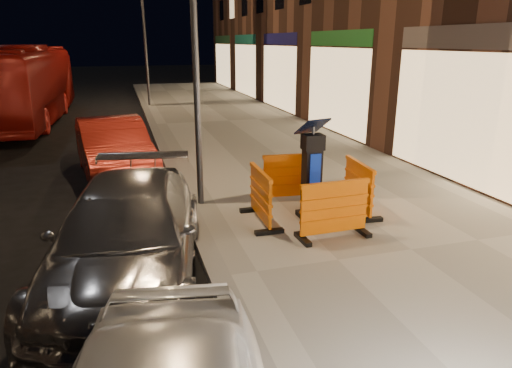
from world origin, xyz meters
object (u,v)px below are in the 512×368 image
object	(u,v)px
barrier_bldgside	(358,187)
barrier_back	(292,177)
parking_kiosk	(312,172)
car_red	(116,176)
car_silver	(132,280)
bus_doubledecker	(28,123)
barrier_kerbside	(261,197)
barrier_front	(334,210)

from	to	relation	value
barrier_bldgside	barrier_back	bearing A→B (deg)	49.96
barrier_back	parking_kiosk	bearing A→B (deg)	-84.04
parking_kiosk	barrier_back	distance (m)	1.02
parking_kiosk	barrier_bldgside	size ratio (longest dim) A/B	1.40
barrier_bldgside	car_red	size ratio (longest dim) A/B	0.29
car_silver	bus_doubledecker	world-z (taller)	bus_doubledecker
parking_kiosk	barrier_back	size ratio (longest dim) A/B	1.40
barrier_kerbside	car_silver	distance (m)	2.64
barrier_kerbside	car_silver	world-z (taller)	barrier_kerbside
barrier_bldgside	car_silver	distance (m)	4.38
barrier_front	barrier_back	xyz separation A→B (m)	(0.00, 1.90, 0.00)
barrier_front	barrier_bldgside	bearing A→B (deg)	42.96
parking_kiosk	bus_doubledecker	world-z (taller)	parking_kiosk
barrier_back	bus_doubledecker	xyz separation A→B (m)	(-6.91, 12.42, -0.62)
barrier_kerbside	car_red	xyz separation A→B (m)	(-2.47, 4.25, -0.62)
car_red	barrier_bldgside	bearing A→B (deg)	-52.48
barrier_back	car_red	xyz separation A→B (m)	(-3.42, 3.30, -0.62)
parking_kiosk	barrier_kerbside	xyz separation A→B (m)	(-0.95, 0.00, -0.38)
parking_kiosk	barrier_kerbside	bearing A→B (deg)	-177.04
parking_kiosk	bus_doubledecker	size ratio (longest dim) A/B	0.15
barrier_front	car_red	bearing A→B (deg)	121.26
parking_kiosk	barrier_bldgside	distance (m)	1.02
barrier_back	car_silver	xyz separation A→B (m)	(-3.22, -2.14, -0.62)
bus_doubledecker	parking_kiosk	bearing A→B (deg)	-61.15
car_red	bus_doubledecker	size ratio (longest dim) A/B	0.39
barrier_kerbside	barrier_bldgside	xyz separation A→B (m)	(1.90, 0.00, 0.00)
barrier_back	bus_doubledecker	size ratio (longest dim) A/B	0.11
barrier_bldgside	car_red	bearing A→B (deg)	50.73
parking_kiosk	bus_doubledecker	distance (m)	15.08
barrier_bldgside	bus_doubledecker	world-z (taller)	bus_doubledecker
barrier_bldgside	car_silver	bearing A→B (deg)	110.93
car_red	bus_doubledecker	xyz separation A→B (m)	(-3.50, 9.12, 0.00)
barrier_front	bus_doubledecker	xyz separation A→B (m)	(-6.91, 14.32, -0.62)
barrier_front	car_silver	size ratio (longest dim) A/B	0.26
barrier_back	barrier_bldgside	bearing A→B (deg)	-39.04
barrier_front	barrier_bldgside	size ratio (longest dim) A/B	1.00
car_silver	bus_doubledecker	xyz separation A→B (m)	(-3.70, 14.56, 0.00)
barrier_front	barrier_kerbside	bearing A→B (deg)	132.96
barrier_kerbside	car_silver	bearing A→B (deg)	118.71
barrier_bldgside	barrier_front	bearing A→B (deg)	139.96
barrier_bldgside	car_silver	world-z (taller)	barrier_bldgside
barrier_back	barrier_kerbside	world-z (taller)	same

